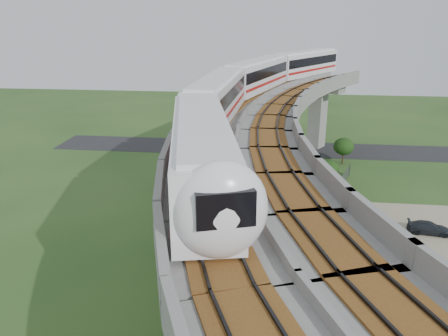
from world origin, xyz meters
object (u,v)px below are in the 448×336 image
Objects in this scene: car_white at (404,294)px; car_dark at (429,228)px; metro_train at (259,86)px; car_red at (432,285)px.

car_dark is at bearing 47.42° from car_white.
metro_train reaches higher than car_red.
car_white reaches higher than car_red.
metro_train is 16.17× the size of car_dark.
metro_train is 22.50m from car_white.
car_white is (10.86, -15.91, -11.63)m from metro_train.
metro_train reaches higher than car_white.
car_white is 1.00× the size of car_dark.
car_red is 0.85× the size of car_dark.
car_dark is at bearing 110.91° from car_red.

